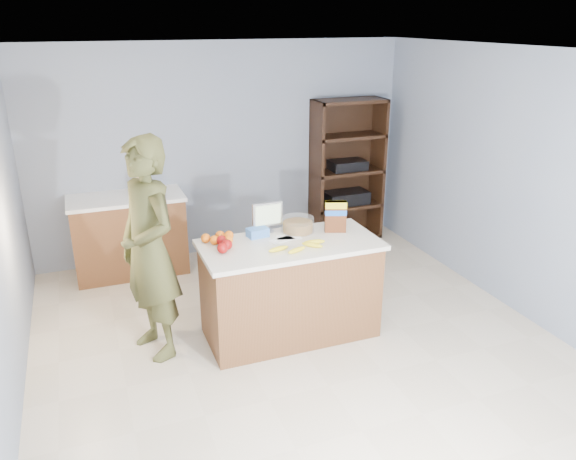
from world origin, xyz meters
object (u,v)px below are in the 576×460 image
object	(u,v)px
tv	(267,216)
counter_peninsula	(290,293)
shelving_unit	(345,173)
person	(149,250)
cereal_box	(336,214)

from	to	relation	value
tv	counter_peninsula	bearing A→B (deg)	-72.34
counter_peninsula	shelving_unit	bearing A→B (deg)	52.89
counter_peninsula	person	world-z (taller)	person
shelving_unit	tv	size ratio (longest dim) A/B	6.38
tv	cereal_box	bearing A→B (deg)	-19.66
person	cereal_box	size ratio (longest dim) A/B	6.55
counter_peninsula	tv	size ratio (longest dim) A/B	5.53
counter_peninsula	tv	distance (m)	0.72
cereal_box	tv	bearing A→B (deg)	160.34
counter_peninsula	shelving_unit	distance (m)	2.61
counter_peninsula	cereal_box	distance (m)	0.82
shelving_unit	cereal_box	distance (m)	2.23
shelving_unit	person	world-z (taller)	person
tv	cereal_box	xyz separation A→B (m)	(0.58, -0.21, 0.01)
shelving_unit	cereal_box	world-z (taller)	shelving_unit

